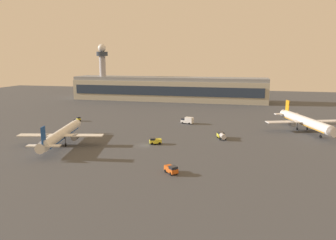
{
  "coord_description": "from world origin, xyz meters",
  "views": [
    {
      "loc": [
        33.53,
        -105.75,
        29.92
      ],
      "look_at": [
        1.62,
        27.35,
        4.0
      ],
      "focal_mm": 35.45,
      "sensor_mm": 36.0,
      "label": 1
    }
  ],
  "objects_px": {
    "control_tower": "(103,68)",
    "fuel_truck": "(222,135)",
    "airplane_near_gate": "(61,135)",
    "catering_truck": "(187,120)",
    "baggage_tractor": "(171,169)",
    "cargo_loader": "(155,141)",
    "airplane_mid_apron": "(305,121)",
    "pushback_tug": "(78,119)"
  },
  "relations": [
    {
      "from": "control_tower",
      "to": "fuel_truck",
      "type": "relative_size",
      "value": 5.9
    },
    {
      "from": "control_tower",
      "to": "airplane_near_gate",
      "type": "height_order",
      "value": "control_tower"
    },
    {
      "from": "airplane_near_gate",
      "to": "catering_truck",
      "type": "xyz_separation_m",
      "value": [
        35.89,
        47.2,
        -2.08
      ]
    },
    {
      "from": "baggage_tractor",
      "to": "cargo_loader",
      "type": "relative_size",
      "value": 0.95
    },
    {
      "from": "control_tower",
      "to": "catering_truck",
      "type": "bearing_deg",
      "value": -45.06
    },
    {
      "from": "airplane_mid_apron",
      "to": "fuel_truck",
      "type": "xyz_separation_m",
      "value": [
        -32.25,
        -21.5,
        -2.65
      ]
    },
    {
      "from": "catering_truck",
      "to": "cargo_loader",
      "type": "height_order",
      "value": "catering_truck"
    },
    {
      "from": "airplane_mid_apron",
      "to": "cargo_loader",
      "type": "xyz_separation_m",
      "value": [
        -54.24,
        -34.76,
        -2.84
      ]
    },
    {
      "from": "pushback_tug",
      "to": "fuel_truck",
      "type": "bearing_deg",
      "value": 29.12
    },
    {
      "from": "airplane_mid_apron",
      "to": "baggage_tractor",
      "type": "distance_m",
      "value": 75.43
    },
    {
      "from": "control_tower",
      "to": "fuel_truck",
      "type": "xyz_separation_m",
      "value": [
        93.05,
        -101.11,
        -21.26
      ]
    },
    {
      "from": "baggage_tractor",
      "to": "pushback_tug",
      "type": "distance_m",
      "value": 84.74
    },
    {
      "from": "airplane_mid_apron",
      "to": "fuel_truck",
      "type": "bearing_deg",
      "value": 14.65
    },
    {
      "from": "catering_truck",
      "to": "fuel_truck",
      "type": "relative_size",
      "value": 0.92
    },
    {
      "from": "airplane_mid_apron",
      "to": "fuel_truck",
      "type": "distance_m",
      "value": 38.85
    },
    {
      "from": "airplane_mid_apron",
      "to": "catering_truck",
      "type": "xyz_separation_m",
      "value": [
        -49.7,
        3.84,
        -2.44
      ]
    },
    {
      "from": "airplane_near_gate",
      "to": "cargo_loader",
      "type": "bearing_deg",
      "value": 2.77
    },
    {
      "from": "baggage_tractor",
      "to": "cargo_loader",
      "type": "bearing_deg",
      "value": -110.82
    },
    {
      "from": "control_tower",
      "to": "pushback_tug",
      "type": "relative_size",
      "value": 11.36
    },
    {
      "from": "baggage_tractor",
      "to": "pushback_tug",
      "type": "relative_size",
      "value": 1.25
    },
    {
      "from": "cargo_loader",
      "to": "baggage_tractor",
      "type": "bearing_deg",
      "value": -178.42
    },
    {
      "from": "catering_truck",
      "to": "pushback_tug",
      "type": "relative_size",
      "value": 1.77
    },
    {
      "from": "airplane_near_gate",
      "to": "pushback_tug",
      "type": "height_order",
      "value": "airplane_near_gate"
    },
    {
      "from": "control_tower",
      "to": "cargo_loader",
      "type": "distance_m",
      "value": 136.33
    },
    {
      "from": "fuel_truck",
      "to": "control_tower",
      "type": "bearing_deg",
      "value": 114.43
    },
    {
      "from": "airplane_near_gate",
      "to": "airplane_mid_apron",
      "type": "xyz_separation_m",
      "value": [
        85.58,
        43.36,
        0.35
      ]
    },
    {
      "from": "cargo_loader",
      "to": "fuel_truck",
      "type": "height_order",
      "value": "fuel_truck"
    },
    {
      "from": "control_tower",
      "to": "baggage_tractor",
      "type": "bearing_deg",
      "value": -59.66
    },
    {
      "from": "airplane_near_gate",
      "to": "cargo_loader",
      "type": "distance_m",
      "value": 32.59
    },
    {
      "from": "catering_truck",
      "to": "cargo_loader",
      "type": "relative_size",
      "value": 1.34
    },
    {
      "from": "baggage_tractor",
      "to": "control_tower",
      "type": "bearing_deg",
      "value": -104.1
    },
    {
      "from": "baggage_tractor",
      "to": "pushback_tug",
      "type": "height_order",
      "value": "baggage_tractor"
    },
    {
      "from": "control_tower",
      "to": "cargo_loader",
      "type": "height_order",
      "value": "control_tower"
    },
    {
      "from": "control_tower",
      "to": "fuel_truck",
      "type": "bearing_deg",
      "value": -47.38
    },
    {
      "from": "airplane_near_gate",
      "to": "baggage_tractor",
      "type": "height_order",
      "value": "airplane_near_gate"
    },
    {
      "from": "cargo_loader",
      "to": "pushback_tug",
      "type": "bearing_deg",
      "value": 33.26
    },
    {
      "from": "airplane_near_gate",
      "to": "pushback_tug",
      "type": "xyz_separation_m",
      "value": [
        -15.89,
        41.31,
        -2.6
      ]
    },
    {
      "from": "airplane_near_gate",
      "to": "fuel_truck",
      "type": "bearing_deg",
      "value": 9.71
    },
    {
      "from": "baggage_tractor",
      "to": "pushback_tug",
      "type": "bearing_deg",
      "value": -89.97
    },
    {
      "from": "baggage_tractor",
      "to": "fuel_truck",
      "type": "bearing_deg",
      "value": -147.95
    },
    {
      "from": "fuel_truck",
      "to": "airplane_mid_apron",
      "type": "bearing_deg",
      "value": 15.5
    },
    {
      "from": "control_tower",
      "to": "airplane_mid_apron",
      "type": "distance_m",
      "value": 149.61
    }
  ]
}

